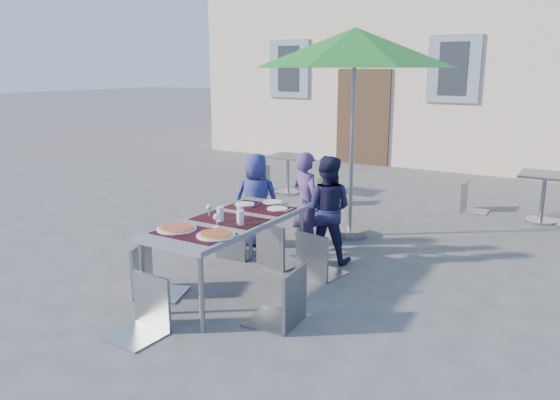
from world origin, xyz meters
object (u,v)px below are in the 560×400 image
Objects in this scene: chair_0 at (234,215)px; bg_chair_l_1 at (472,180)px; chair_4 at (284,261)px; chair_5 at (141,272)px; bg_chair_r_0 at (318,173)px; pizza_near_left at (177,228)px; patio_umbrella at (355,49)px; dining_table at (229,225)px; cafe_table_0 at (288,168)px; child_2 at (326,209)px; cafe_table_1 at (544,190)px; child_0 at (256,200)px; chair_2 at (318,227)px; pizza_near_right at (216,234)px; child_1 at (306,203)px; bg_chair_l_0 at (264,164)px; chair_3 at (150,239)px; chair_1 at (277,218)px.

chair_0 is 1.04× the size of bg_chair_l_1.
chair_4 reaches higher than chair_5.
bg_chair_r_0 is (-1.80, 4.11, -0.06)m from chair_4.
pizza_near_left is 0.39× the size of chair_5.
patio_umbrella is at bearing 62.27° from chair_0.
chair_4 reaches higher than dining_table.
chair_4 is at bearing -59.84° from cafe_table_0.
child_2 reaches higher than cafe_table_1.
child_0 is 2.25m from chair_4.
pizza_near_right is at bearing -104.97° from chair_2.
child_0 is 0.44× the size of patio_umbrella.
bg_chair_l_1 reaches higher than pizza_near_right.
child_2 reaches higher than child_1.
pizza_near_left is at bearing 56.49° from child_2.
chair_2 is 1.08× the size of bg_chair_l_0.
chair_0 is at bearing -117.73° from patio_umbrella.
chair_3 is (-0.86, 0.04, -0.19)m from pizza_near_right.
chair_4 is at bearing -66.38° from bg_chair_r_0.
chair_5 is at bearing -140.96° from chair_4.
chair_4 is at bearing 9.42° from pizza_near_left.
bg_chair_l_1 is (1.09, 2.20, -1.93)m from patio_umbrella.
child_2 is at bearing 153.86° from child_0.
patio_umbrella is (0.88, 2.84, 1.86)m from chair_3.
chair_4 is at bearing -23.14° from dining_table.
chair_3 is at bearing -175.72° from chair_4.
child_0 is at bearing -134.11° from cafe_table_1.
child_1 is 0.88m from chair_0.
chair_2 is 2.04m from chair_5.
pizza_near_left is 0.30× the size of child_2.
pizza_near_right reaches higher than dining_table.
patio_umbrella is (0.23, 1.50, 1.87)m from chair_1.
child_2 is at bearing 71.55° from dining_table.
chair_2 is at bearing -116.49° from cafe_table_1.
chair_4 is 5.04m from cafe_table_1.
chair_2 is (0.56, -0.06, -0.01)m from chair_1.
patio_umbrella is at bearing -41.45° from cafe_table_0.
pizza_near_left is 0.64m from chair_5.
chair_2 is at bearing -78.20° from patio_umbrella.
bg_chair_l_0 is (-2.29, 2.61, -0.10)m from child_1.
bg_chair_r_0 is (-1.37, 2.45, -0.10)m from child_2.
patio_umbrella reaches higher than chair_5.
child_1 reaches higher than chair_1.
chair_3 is at bearing -93.19° from chair_0.
child_2 is 1.26× the size of chair_4.
chair_2 is 3.32m from bg_chair_r_0.
dining_table is 1.90× the size of chair_1.
cafe_table_1 is at bearing 4.88° from bg_chair_l_0.
child_0 is at bearing 101.47° from pizza_near_left.
pizza_near_left reaches higher than dining_table.
chair_4 is (0.27, -1.16, 0.02)m from chair_2.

